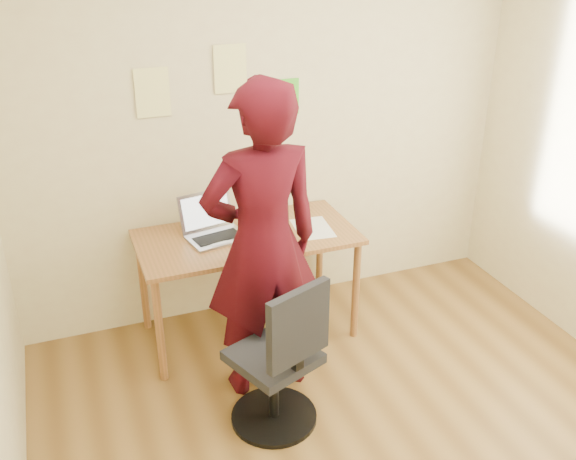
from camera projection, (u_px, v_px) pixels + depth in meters
name	position (u px, v px, depth m)	size (l,w,h in m)	color
room	(402.00, 230.00, 2.78)	(3.58, 3.58, 2.78)	brown
desk	(247.00, 247.00, 4.15)	(1.40, 0.70, 0.74)	#9C6535
laptop	(213.00, 228.00, 4.08)	(0.41, 0.38, 0.26)	#ADADB4
paper_sheet	(313.00, 228.00, 4.21)	(0.23, 0.33, 0.00)	white
phone	(285.00, 242.00, 4.02)	(0.07, 0.12, 0.01)	black
wall_note_left	(152.00, 93.00, 3.88)	(0.21, 0.00, 0.30)	#FFFA98
wall_note_mid	(230.00, 69.00, 4.00)	(0.21, 0.00, 0.30)	#FFFA98
wall_note_right	(286.00, 97.00, 4.21)	(0.18, 0.00, 0.24)	#4FCF2E
office_chair	(281.00, 366.00, 3.44)	(0.54, 0.54, 0.94)	black
person	(262.00, 245.00, 3.55)	(0.69, 0.45, 1.88)	#3B0810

